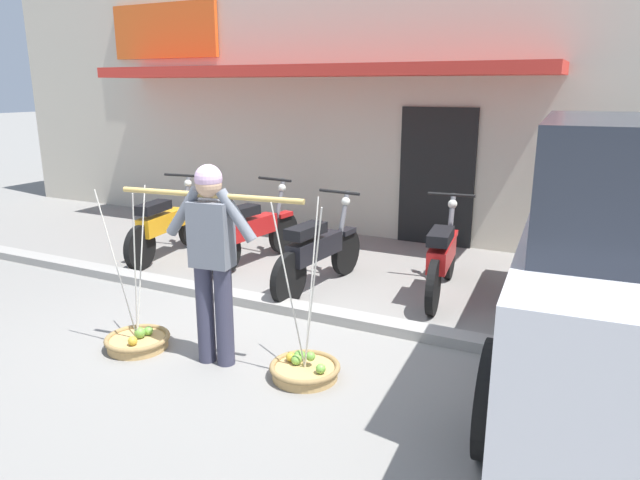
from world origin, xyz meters
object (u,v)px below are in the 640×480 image
Objects in this scene: fruit_basket_left_side at (138,340)px; motorcycle_second_in_row at (253,231)px; fruit_vendor at (212,252)px; fruit_basket_right_side at (305,368)px; motorcycle_third_in_row at (318,252)px; motorcycle_nearest_shop at (165,225)px; motorcycle_end_of_row at (442,257)px.

motorcycle_second_in_row is (-0.45, 2.62, 0.38)m from fruit_basket_left_side.
fruit_basket_left_side reaches higher than motorcycle_second_in_row.
fruit_basket_right_side is (0.80, 0.10, -0.90)m from fruit_vendor.
fruit_vendor is 0.93× the size of motorcycle_second_in_row.
fruit_basket_left_side is at bearing -80.22° from motorcycle_second_in_row.
motorcycle_nearest_shop is at bearing 174.90° from motorcycle_third_in_row.
fruit_vendor is 3.40m from motorcycle_nearest_shop.
motorcycle_third_in_row is 1.00× the size of motorcycle_end_of_row.
motorcycle_third_in_row and motorcycle_end_of_row have the same top height.
fruit_basket_left_side is 2.92m from motorcycle_nearest_shop.
fruit_basket_left_side reaches higher than motorcycle_third_in_row.
fruit_vendor is 1.21m from fruit_basket_left_side.
fruit_vendor reaches higher than motorcycle_second_in_row.
motorcycle_end_of_row is (2.53, -0.07, 0.00)m from motorcycle_second_in_row.
motorcycle_nearest_shop is 1.00× the size of motorcycle_second_in_row.
fruit_basket_right_side is at bearing -66.10° from motorcycle_third_in_row.
motorcycle_second_in_row and motorcycle_third_in_row have the same top height.
fruit_basket_left_side is at bearing -173.22° from fruit_vendor.
fruit_vendor is at bearing -88.41° from motorcycle_third_in_row.
fruit_basket_right_side is (1.60, 0.19, 0.00)m from fruit_basket_left_side.
motorcycle_second_in_row is 1.29m from motorcycle_third_in_row.
fruit_basket_right_side is at bearing 7.02° from fruit_vendor.
fruit_basket_right_side is 0.80× the size of motorcycle_nearest_shop.
motorcycle_end_of_row is at bearing 78.53° from fruit_basket_right_side.
motorcycle_nearest_shop is at bearing -167.51° from motorcycle_second_in_row.
motorcycle_second_in_row is (-2.05, 2.42, 0.37)m from fruit_basket_right_side.
motorcycle_nearest_shop is (-1.69, 2.34, 0.38)m from fruit_basket_left_side.
motorcycle_end_of_row is at bearing 17.73° from motorcycle_third_in_row.
fruit_vendor is 2.10m from motorcycle_third_in_row.
fruit_basket_left_side is at bearing -129.18° from motorcycle_end_of_row.
fruit_basket_right_side is 2.44m from motorcycle_end_of_row.
motorcycle_end_of_row is (1.34, 0.43, 0.00)m from motorcycle_third_in_row.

